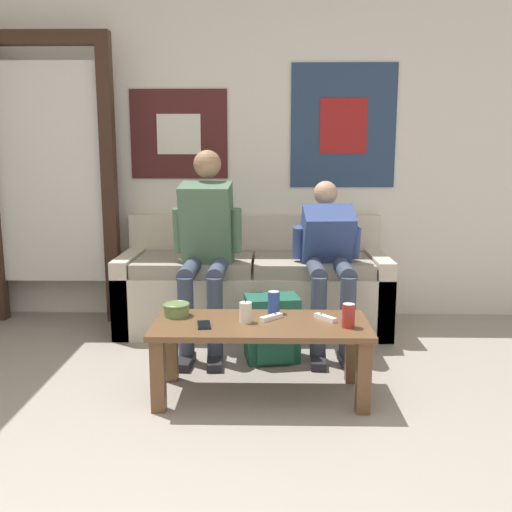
# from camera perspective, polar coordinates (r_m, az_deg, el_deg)

# --- Properties ---
(wall_back) EXTENTS (10.00, 0.07, 2.55)m
(wall_back) POSITION_cam_1_polar(r_m,az_deg,el_deg) (4.50, -1.58, 10.17)
(wall_back) COLOR silver
(wall_back) RESTS_ON ground_plane
(door_frame) EXTENTS (1.00, 0.10, 2.15)m
(door_frame) POSITION_cam_1_polar(r_m,az_deg,el_deg) (4.58, -20.00, 8.58)
(door_frame) COLOR #382319
(door_frame) RESTS_ON ground_plane
(couch) EXTENTS (1.94, 0.74, 0.81)m
(couch) POSITION_cam_1_polar(r_m,az_deg,el_deg) (4.24, -0.25, -3.22)
(couch) COLOR beige
(couch) RESTS_ON ground_plane
(coffee_table) EXTENTS (1.14, 0.50, 0.41)m
(coffee_table) POSITION_cam_1_polar(r_m,az_deg,el_deg) (3.05, 0.50, -8.03)
(coffee_table) COLOR brown
(coffee_table) RESTS_ON ground_plane
(person_seated_adult) EXTENTS (0.47, 0.84, 1.31)m
(person_seated_adult) POSITION_cam_1_polar(r_m,az_deg,el_deg) (3.81, -5.07, 1.57)
(person_seated_adult) COLOR #384256
(person_seated_adult) RESTS_ON ground_plane
(person_seated_teen) EXTENTS (0.47, 0.90, 1.09)m
(person_seated_teen) POSITION_cam_1_polar(r_m,az_deg,el_deg) (3.84, 7.25, 0.06)
(person_seated_teen) COLOR #384256
(person_seated_teen) RESTS_ON ground_plane
(backpack) EXTENTS (0.36, 0.31, 0.41)m
(backpack) POSITION_cam_1_polar(r_m,az_deg,el_deg) (3.60, 1.62, -7.39)
(backpack) COLOR #1E5642
(backpack) RESTS_ON ground_plane
(ceramic_bowl) EXTENTS (0.15, 0.15, 0.07)m
(ceramic_bowl) POSITION_cam_1_polar(r_m,az_deg,el_deg) (3.16, -7.96, -5.25)
(ceramic_bowl) COLOR #607F47
(ceramic_bowl) RESTS_ON coffee_table
(pillar_candle) EXTENTS (0.07, 0.07, 0.12)m
(pillar_candle) POSITION_cam_1_polar(r_m,az_deg,el_deg) (3.01, -1.05, -5.65)
(pillar_candle) COLOR silver
(pillar_candle) RESTS_ON coffee_table
(drink_can_blue) EXTENTS (0.07, 0.07, 0.12)m
(drink_can_blue) POSITION_cam_1_polar(r_m,az_deg,el_deg) (3.18, 1.79, -4.65)
(drink_can_blue) COLOR #28479E
(drink_can_blue) RESTS_ON coffee_table
(drink_can_red) EXTENTS (0.07, 0.07, 0.12)m
(drink_can_red) POSITION_cam_1_polar(r_m,az_deg,el_deg) (2.96, 9.24, -5.90)
(drink_can_red) COLOR maroon
(drink_can_red) RESTS_ON coffee_table
(game_controller_near_left) EXTENTS (0.12, 0.13, 0.03)m
(game_controller_near_left) POSITION_cam_1_polar(r_m,az_deg,el_deg) (3.08, 6.95, -6.15)
(game_controller_near_left) COLOR white
(game_controller_near_left) RESTS_ON coffee_table
(game_controller_near_right) EXTENTS (0.13, 0.12, 0.03)m
(game_controller_near_right) POSITION_cam_1_polar(r_m,az_deg,el_deg) (3.07, 1.54, -6.15)
(game_controller_near_right) COLOR white
(game_controller_near_right) RESTS_ON coffee_table
(cell_phone) EXTENTS (0.09, 0.14, 0.01)m
(cell_phone) POSITION_cam_1_polar(r_m,az_deg,el_deg) (2.98, -5.22, -6.87)
(cell_phone) COLOR black
(cell_phone) RESTS_ON coffee_table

